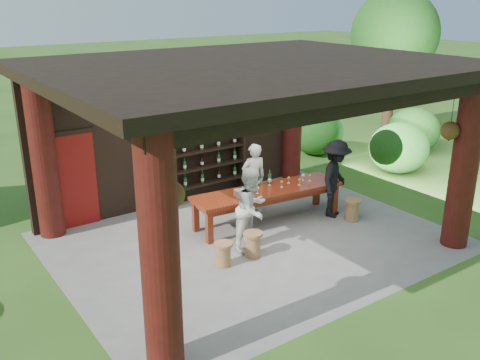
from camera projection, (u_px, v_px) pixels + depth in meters
ground at (251, 240)px, 10.63m from camera, size 90.00×90.00×0.00m
pavilion at (239, 132)px, 10.25m from camera, size 7.50×6.00×3.60m
wine_shelf at (202, 159)px, 12.39m from camera, size 2.25×0.34×1.98m
tasting_table at (268, 194)px, 11.26m from camera, size 3.37×1.18×0.75m
stool_near_left at (253, 244)px, 9.90m from camera, size 0.36×0.36×0.48m
stool_near_right at (352, 209)px, 11.47m from camera, size 0.37×0.37×0.48m
stool_far_left at (223, 254)px, 9.56m from camera, size 0.34×0.34×0.45m
host at (254, 178)px, 11.76m from camera, size 0.63×0.48×1.58m
guest_woman at (252, 209)px, 10.05m from camera, size 0.96×0.86×1.62m
guest_man at (336, 179)px, 11.53m from camera, size 1.28×1.11×1.71m
table_bottles at (262, 178)px, 11.42m from camera, size 0.40×0.16×0.31m
table_glasses at (287, 182)px, 11.44m from camera, size 1.47×0.42×0.15m
napkin_basket at (241, 193)px, 10.82m from camera, size 0.28×0.21×0.14m
shrubs at (277, 190)px, 11.75m from camera, size 18.04×8.19×1.36m
trees at (307, 48)px, 13.05m from camera, size 22.75×9.96×4.80m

